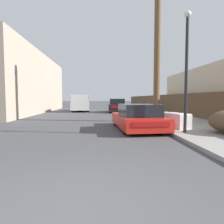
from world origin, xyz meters
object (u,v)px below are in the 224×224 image
Objects in this scene: parked_sports_car_red at (138,118)px; car_parked_mid at (117,106)px; discarded_fridge at (173,120)px; street_lamp at (187,63)px; utility_pole at (157,44)px; pickup_truck at (81,103)px.

parked_sports_car_red is 11.88m from car_parked_mid.
discarded_fridge is 2.81m from street_lamp.
utility_pole is at bearing -77.10° from car_parked_mid.
car_parked_mid is 0.88× the size of street_lamp.
pickup_truck is (-5.63, 13.64, 0.48)m from discarded_fridge.
discarded_fridge is 0.45× the size of car_parked_mid.
utility_pole is 1.96× the size of street_lamp.
discarded_fridge is at bearing 109.35° from pickup_truck.
discarded_fridge is 12.16m from car_parked_mid.
street_lamp is at bearing -110.69° from discarded_fridge.
parked_sports_car_red is at bearing 134.28° from street_lamp.
discarded_fridge is at bearing -91.58° from utility_pole.
pickup_truck is at bearing 102.54° from parked_sports_car_red.
discarded_fridge is at bearing 87.12° from street_lamp.
utility_pole reaches higher than car_parked_mid.
pickup_truck is at bearing 94.62° from discarded_fridge.
street_lamp is (1.58, -13.52, 2.18)m from car_parked_mid.
pickup_truck is (-3.98, 1.59, 0.26)m from car_parked_mid.
car_parked_mid is at bearing 79.99° from discarded_fridge.
car_parked_mid is 9.95m from utility_pole.
utility_pole reaches higher than discarded_fridge.
utility_pole is at bearing 88.00° from street_lamp.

